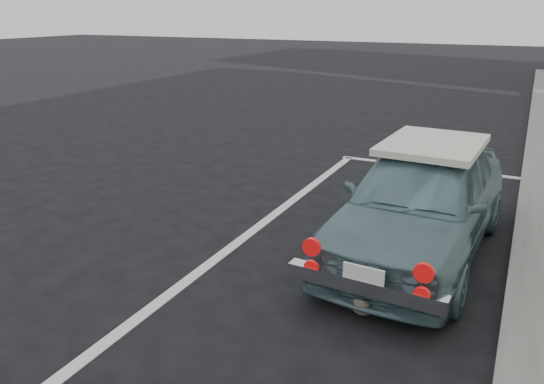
{
  "coord_description": "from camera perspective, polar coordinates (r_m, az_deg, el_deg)",
  "views": [
    {
      "loc": [
        1.75,
        -1.98,
        2.42
      ],
      "look_at": [
        -0.36,
        2.36,
        0.75
      ],
      "focal_mm": 35.0,
      "sensor_mm": 36.0,
      "label": 1
    }
  ],
  "objects": [
    {
      "name": "retro_coupe",
      "position": [
        5.62,
        15.68,
        -0.77
      ],
      "size": [
        1.54,
        3.44,
        1.15
      ],
      "rotation": [
        0.0,
        0.0,
        -0.06
      ],
      "color": "slate",
      "rests_on": "ground"
    },
    {
      "name": "pline_side",
      "position": [
        6.14,
        -1.94,
        -4.09
      ],
      "size": [
        0.12,
        7.0,
        0.01
      ],
      "primitive_type": "cube",
      "color": "silver",
      "rests_on": "ground"
    },
    {
      "name": "pline_front",
      "position": [
        8.91,
        16.87,
        2.51
      ],
      "size": [
        3.0,
        0.12,
        0.01
      ],
      "primitive_type": "cube",
      "color": "silver",
      "rests_on": "ground"
    },
    {
      "name": "cat",
      "position": [
        4.58,
        9.93,
        -11.18
      ],
      "size": [
        0.29,
        0.55,
        0.29
      ],
      "rotation": [
        0.0,
        0.0,
        0.14
      ],
      "color": "brown",
      "rests_on": "ground"
    }
  ]
}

